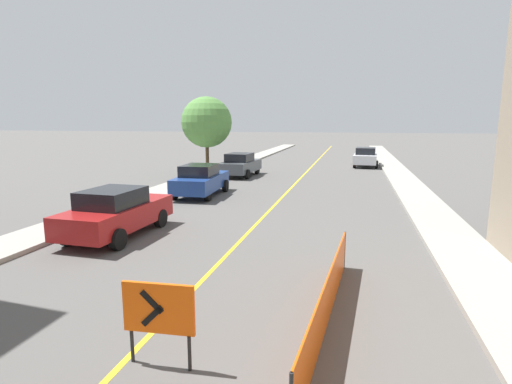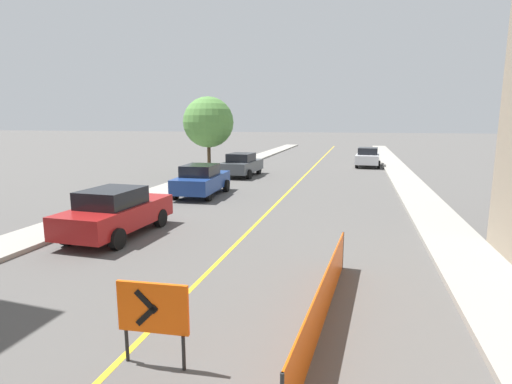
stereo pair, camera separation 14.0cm
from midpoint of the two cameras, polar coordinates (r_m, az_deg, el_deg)
lane_stripe at (r=25.88m, az=6.00°, el=1.75°), size 0.12×73.80×0.01m
sidewalk_left at (r=27.50m, az=-7.53°, el=2.35°), size 1.84×73.80×0.14m
sidewalk_right at (r=25.83m, az=20.43°, el=1.30°), size 1.84×73.80×0.14m
arrow_barricade_primary at (r=6.45m, az=-14.40°, el=-16.11°), size 1.13×0.13×1.35m
safety_mesh_fence at (r=7.74m, az=9.70°, el=-14.88°), size 0.49×6.09×0.95m
parked_car_curb_near at (r=13.83m, az=-19.61°, el=-2.73°), size 1.95×4.35×1.59m
parked_car_curb_mid at (r=20.36m, az=-8.11°, el=1.71°), size 2.02×4.39×1.59m
parked_car_curb_far at (r=27.39m, az=-2.41°, el=3.93°), size 2.01×4.38×1.59m
parked_car_opposite_side at (r=34.51m, az=15.25°, el=4.85°), size 2.04×4.40×1.59m
street_tree_left_near at (r=28.12m, az=-7.21°, el=9.85°), size 3.48×3.48×5.27m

